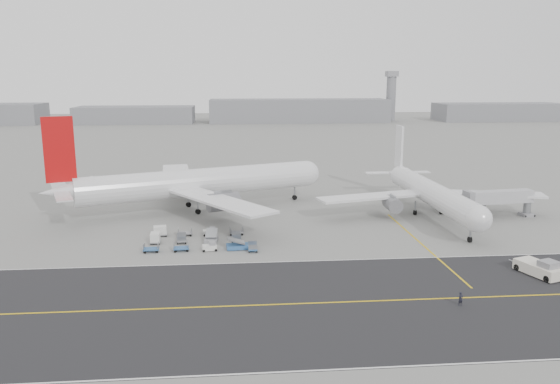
{
  "coord_description": "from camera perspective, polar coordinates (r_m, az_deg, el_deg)",
  "views": [
    {
      "loc": [
        -1.48,
        -80.96,
        27.63
      ],
      "look_at": [
        6.64,
        12.0,
        7.89
      ],
      "focal_mm": 35.0,
      "sensor_mm": 36.0,
      "label": 1
    }
  ],
  "objects": [
    {
      "name": "jet_bridge",
      "position": [
        116.91,
        21.98,
        -0.62
      ],
      "size": [
        15.2,
        4.55,
        5.68
      ],
      "rotation": [
        0.0,
        0.0,
        0.12
      ],
      "color": "gray",
      "rests_on": "ground"
    },
    {
      "name": "horizon_buildings",
      "position": [
        343.52,
        0.28,
        7.33
      ],
      "size": [
        520.0,
        28.0,
        28.0
      ],
      "primitive_type": null,
      "color": "gray",
      "rests_on": "ground"
    },
    {
      "name": "airliner_a",
      "position": [
        115.35,
        -8.98,
        0.94
      ],
      "size": [
        56.87,
        55.85,
        20.54
      ],
      "rotation": [
        0.0,
        0.0,
        1.93
      ],
      "color": "white",
      "rests_on": "ground"
    },
    {
      "name": "stray_dolly",
      "position": [
        88.84,
        -2.86,
        -6.19
      ],
      "size": [
        1.44,
        2.35,
        1.44
      ],
      "primitive_type": null,
      "rotation": [
        0.0,
        0.0,
        0.0
      ],
      "color": "silver",
      "rests_on": "ground"
    },
    {
      "name": "ground",
      "position": [
        85.56,
        -3.76,
        -6.92
      ],
      "size": [
        700.0,
        700.0,
        0.0
      ],
      "primitive_type": "plane",
      "color": "gray",
      "rests_on": "ground"
    },
    {
      "name": "gse_cluster",
      "position": [
        94.28,
        -8.7,
        -5.24
      ],
      "size": [
        21.96,
        16.92,
        1.93
      ],
      "primitive_type": null,
      "rotation": [
        0.0,
        0.0,
        0.03
      ],
      "color": "gray",
      "rests_on": "ground"
    },
    {
      "name": "taxiway",
      "position": [
        69.07,
        0.85,
        -11.63
      ],
      "size": [
        220.0,
        59.0,
        0.03
      ],
      "color": "#262528",
      "rests_on": "ground"
    },
    {
      "name": "control_tower",
      "position": [
        360.71,
        11.52,
        9.9
      ],
      "size": [
        7.0,
        7.0,
        31.25
      ],
      "color": "gray",
      "rests_on": "ground"
    },
    {
      "name": "airliner_b",
      "position": [
        114.54,
        15.37,
        -0.01
      ],
      "size": [
        47.12,
        47.66,
        16.44
      ],
      "rotation": [
        0.0,
        0.0,
        0.02
      ],
      "color": "white",
      "rests_on": "ground"
    },
    {
      "name": "ground_crew_a",
      "position": [
        71.84,
        18.35,
        -10.56
      ],
      "size": [
        0.72,
        0.56,
        1.76
      ],
      "primitive_type": "imported",
      "rotation": [
        0.0,
        0.0,
        0.23
      ],
      "color": "black",
      "rests_on": "ground"
    },
    {
      "name": "pushback_tug",
      "position": [
        86.35,
        25.56,
        -7.21
      ],
      "size": [
        5.19,
        8.89,
        2.52
      ],
      "rotation": [
        0.0,
        0.0,
        0.33
      ],
      "color": "silver",
      "rests_on": "ground"
    }
  ]
}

